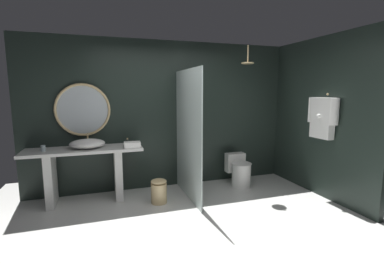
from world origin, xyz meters
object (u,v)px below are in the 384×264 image
object	(u,v)px
round_wall_mirror	(83,110)
rain_shower_head	(248,62)
vessel_sink	(87,144)
folded_hand_towel	(132,145)
tumbler_cup	(43,148)
toilet	(239,171)
waste_bin	(159,191)
soap_dispenser	(127,142)
hanging_bathrobe	(323,116)

from	to	relation	value
round_wall_mirror	rain_shower_head	distance (m)	2.84
vessel_sink	folded_hand_towel	size ratio (longest dim) A/B	2.14
vessel_sink	round_wall_mirror	xyz separation A→B (m)	(-0.05, 0.26, 0.51)
tumbler_cup	toilet	world-z (taller)	tumbler_cup
vessel_sink	tumbler_cup	distance (m)	0.61
tumbler_cup	waste_bin	bearing A→B (deg)	-14.29
soap_dispenser	toilet	xyz separation A→B (m)	(1.98, -0.11, -0.63)
round_wall_mirror	rain_shower_head	size ratio (longest dim) A/B	2.75
soap_dispenser	hanging_bathrobe	size ratio (longest dim) A/B	0.18
vessel_sink	hanging_bathrobe	bearing A→B (deg)	-16.17
vessel_sink	tumbler_cup	size ratio (longest dim) A/B	5.95
vessel_sink	hanging_bathrobe	size ratio (longest dim) A/B	0.74
soap_dispenser	waste_bin	size ratio (longest dim) A/B	0.34
vessel_sink	round_wall_mirror	size ratio (longest dim) A/B	0.62
soap_dispenser	round_wall_mirror	xyz separation A→B (m)	(-0.66, 0.27, 0.52)
soap_dispenser	rain_shower_head	bearing A→B (deg)	-6.37
tumbler_cup	soap_dispenser	distance (m)	1.22
vessel_sink	waste_bin	xyz separation A→B (m)	(1.02, -0.44, -0.73)
rain_shower_head	hanging_bathrobe	size ratio (longest dim) A/B	0.43
rain_shower_head	waste_bin	world-z (taller)	rain_shower_head
vessel_sink	tumbler_cup	xyz separation A→B (m)	(-0.61, -0.02, -0.03)
vessel_sink	toilet	world-z (taller)	vessel_sink
rain_shower_head	hanging_bathrobe	distance (m)	1.50
soap_dispenser	folded_hand_towel	xyz separation A→B (m)	(0.06, -0.17, -0.01)
tumbler_cup	round_wall_mirror	bearing A→B (deg)	27.17
tumbler_cup	toilet	xyz separation A→B (m)	(3.21, -0.10, -0.62)
soap_dispenser	folded_hand_towel	distance (m)	0.18
soap_dispenser	folded_hand_towel	size ratio (longest dim) A/B	0.53
soap_dispenser	vessel_sink	bearing A→B (deg)	178.98
toilet	round_wall_mirror	bearing A→B (deg)	171.73
toilet	tumbler_cup	bearing A→B (deg)	178.28
round_wall_mirror	folded_hand_towel	bearing A→B (deg)	-31.93
vessel_sink	waste_bin	world-z (taller)	vessel_sink
round_wall_mirror	tumbler_cup	bearing A→B (deg)	-152.83
toilet	waste_bin	xyz separation A→B (m)	(-1.57, -0.32, -0.08)
toilet	vessel_sink	bearing A→B (deg)	177.34
hanging_bathrobe	waste_bin	xyz separation A→B (m)	(-2.52, 0.59, -1.15)
tumbler_cup	round_wall_mirror	xyz separation A→B (m)	(0.56, 0.29, 0.54)
rain_shower_head	waste_bin	size ratio (longest dim) A/B	0.81
tumbler_cup	waste_bin	size ratio (longest dim) A/B	0.23
rain_shower_head	soap_dispenser	bearing A→B (deg)	173.63
soap_dispenser	rain_shower_head	distance (m)	2.43
tumbler_cup	soap_dispenser	world-z (taller)	soap_dispenser
waste_bin	soap_dispenser	bearing A→B (deg)	134.02
waste_bin	folded_hand_towel	bearing A→B (deg)	144.21
toilet	folded_hand_towel	xyz separation A→B (m)	(-1.93, -0.06, 0.62)
vessel_sink	tumbler_cup	world-z (taller)	vessel_sink
rain_shower_head	waste_bin	distance (m)	2.60
vessel_sink	soap_dispenser	bearing A→B (deg)	-1.02
tumbler_cup	waste_bin	world-z (taller)	tumbler_cup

